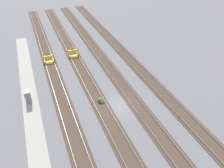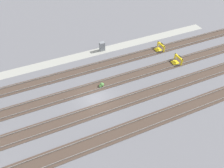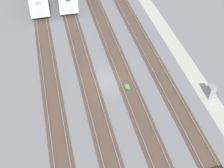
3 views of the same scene
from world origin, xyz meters
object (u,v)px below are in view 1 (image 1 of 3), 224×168
object	(u,v)px
electrical_cabinet	(28,96)
bumper_stop_near_inner_track	(74,54)
bumper_stop_nearest_track	(49,60)
weed_clump	(100,100)

from	to	relation	value
electrical_cabinet	bumper_stop_near_inner_track	bearing A→B (deg)	139.92
bumper_stop_nearest_track	electrical_cabinet	distance (m)	10.28
bumper_stop_nearest_track	electrical_cabinet	size ratio (longest dim) A/B	1.26
bumper_stop_near_inner_track	electrical_cabinet	bearing A→B (deg)	-40.08
bumper_stop_nearest_track	bumper_stop_near_inner_track	bearing A→B (deg)	97.30
bumper_stop_near_inner_track	weed_clump	size ratio (longest dim) A/B	2.17
electrical_cabinet	weed_clump	distance (m)	9.37
weed_clump	electrical_cabinet	bearing A→B (deg)	-112.53
weed_clump	bumper_stop_nearest_track	bearing A→B (deg)	-160.65
bumper_stop_near_inner_track	weed_clump	world-z (taller)	bumper_stop_near_inner_track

